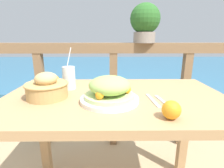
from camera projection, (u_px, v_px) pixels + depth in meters
patio_table at (115, 114)px, 0.96m from camera, size 1.19×0.71×0.77m
railing_fence at (113, 77)px, 1.63m from camera, size 2.80×0.08×1.02m
sea_backdrop at (112, 74)px, 4.18m from camera, size 12.00×4.00×0.36m
salad_plate at (110, 91)px, 0.84m from camera, size 0.28×0.28×0.13m
drink_glass at (69, 78)px, 1.04m from camera, size 0.07×0.07×0.24m
bread_basket at (47, 87)px, 0.89m from camera, size 0.22×0.22×0.13m
potted_plant at (145, 22)px, 1.50m from camera, size 0.26×0.26×0.33m
fork at (153, 100)px, 0.86m from camera, size 0.04×0.18×0.00m
knife at (163, 102)px, 0.84m from camera, size 0.04×0.18×0.00m
orange_near_basket at (54, 80)px, 1.13m from camera, size 0.06×0.06×0.06m
orange_near_glass at (171, 110)px, 0.67m from camera, size 0.07×0.07×0.07m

